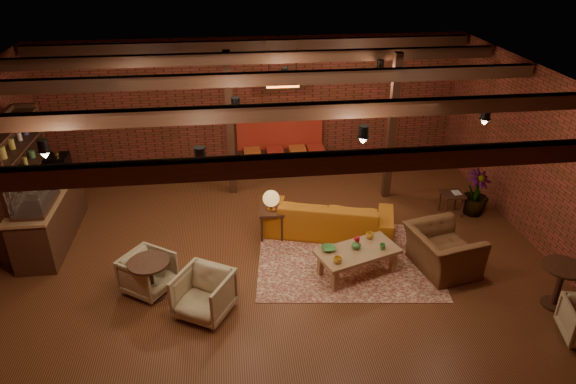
{
  "coord_description": "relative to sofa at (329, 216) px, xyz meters",
  "views": [
    {
      "loc": [
        -0.62,
        -7.92,
        5.43
      ],
      "look_at": [
        0.37,
        0.2,
        1.17
      ],
      "focal_mm": 32.0,
      "sensor_mm": 36.0,
      "label": 1
    }
  ],
  "objects": [
    {
      "name": "floor",
      "position": [
        -1.23,
        -0.62,
        -0.36
      ],
      "size": [
        10.0,
        10.0,
        0.0
      ],
      "primitive_type": "plane",
      "color": "#3A1E0E",
      "rests_on": "ground"
    },
    {
      "name": "ceiling",
      "position": [
        -1.23,
        -0.62,
        2.84
      ],
      "size": [
        10.0,
        8.0,
        0.02
      ],
      "primitive_type": "cube",
      "color": "black",
      "rests_on": "wall_back"
    },
    {
      "name": "wall_back",
      "position": [
        -1.23,
        3.38,
        1.24
      ],
      "size": [
        10.0,
        0.02,
        3.2
      ],
      "primitive_type": "cube",
      "color": "#602C1B",
      "rests_on": "ground"
    },
    {
      "name": "wall_front",
      "position": [
        -1.23,
        -4.62,
        1.24
      ],
      "size": [
        10.0,
        0.02,
        3.2
      ],
      "primitive_type": "cube",
      "color": "#602C1B",
      "rests_on": "ground"
    },
    {
      "name": "wall_right",
      "position": [
        3.77,
        -0.62,
        1.24
      ],
      "size": [
        0.02,
        8.0,
        3.2
      ],
      "primitive_type": "cube",
      "color": "#602C1B",
      "rests_on": "ground"
    },
    {
      "name": "ceiling_beams",
      "position": [
        -1.23,
        -0.62,
        2.72
      ],
      "size": [
        9.8,
        6.4,
        0.22
      ],
      "primitive_type": null,
      "color": "black",
      "rests_on": "ceiling"
    },
    {
      "name": "ceiling_pipe",
      "position": [
        -1.23,
        0.98,
        2.49
      ],
      "size": [
        9.6,
        0.12,
        0.12
      ],
      "primitive_type": "cylinder",
      "rotation": [
        0.0,
        1.57,
        0.0
      ],
      "color": "black",
      "rests_on": "ceiling"
    },
    {
      "name": "post_left",
      "position": [
        -1.83,
        1.98,
        1.24
      ],
      "size": [
        0.16,
        0.16,
        3.2
      ],
      "primitive_type": "cube",
      "color": "black",
      "rests_on": "ground"
    },
    {
      "name": "post_right",
      "position": [
        1.57,
        1.38,
        1.24
      ],
      "size": [
        0.16,
        0.16,
        3.2
      ],
      "primitive_type": "cube",
      "color": "black",
      "rests_on": "ground"
    },
    {
      "name": "service_counter",
      "position": [
        -5.33,
        0.38,
        0.44
      ],
      "size": [
        0.8,
        2.5,
        1.6
      ],
      "primitive_type": null,
      "color": "black",
      "rests_on": "ground"
    },
    {
      "name": "plant_counter",
      "position": [
        -5.23,
        0.58,
        0.86
      ],
      "size": [
        0.35,
        0.39,
        0.3
      ],
      "primitive_type": "imported",
      "color": "#337F33",
      "rests_on": "service_counter"
    },
    {
      "name": "shelving_hutch",
      "position": [
        -5.73,
        0.48,
        0.84
      ],
      "size": [
        0.52,
        2.0,
        2.4
      ],
      "primitive_type": null,
      "color": "black",
      "rests_on": "ground"
    },
    {
      "name": "banquette",
      "position": [
        -0.63,
        2.93,
        0.14
      ],
      "size": [
        2.1,
        0.7,
        1.0
      ],
      "primitive_type": null,
      "color": "#AA291C",
      "rests_on": "ground"
    },
    {
      "name": "service_sign",
      "position": [
        -0.63,
        2.48,
        1.99
      ],
      "size": [
        0.86,
        0.06,
        0.3
      ],
      "primitive_type": "cube",
      "color": "#ED5917",
      "rests_on": "ceiling"
    },
    {
      "name": "ceiling_spotlights",
      "position": [
        -1.23,
        -0.62,
        2.5
      ],
      "size": [
        6.4,
        4.4,
        0.28
      ],
      "primitive_type": null,
      "color": "black",
      "rests_on": "ceiling"
    },
    {
      "name": "rug",
      "position": [
        0.15,
        -0.98,
        -0.36
      ],
      "size": [
        3.48,
        2.82,
        0.01
      ],
      "primitive_type": "cube",
      "rotation": [
        0.0,
        0.0,
        -0.12
      ],
      "color": "maroon",
      "rests_on": "floor"
    },
    {
      "name": "sofa",
      "position": [
        0.0,
        0.0,
        0.0
      ],
      "size": [
        2.65,
        1.62,
        0.72
      ],
      "primitive_type": "imported",
      "rotation": [
        0.0,
        0.0,
        2.86
      ],
      "color": "#AC6117",
      "rests_on": "floor"
    },
    {
      "name": "coffee_table",
      "position": [
        0.21,
        -1.4,
        0.07
      ],
      "size": [
        1.56,
        1.12,
        0.73
      ],
      "rotation": [
        0.0,
        0.0,
        0.34
      ],
      "color": "olive",
      "rests_on": "floor"
    },
    {
      "name": "side_table_lamp",
      "position": [
        -1.14,
        -0.02,
        0.4
      ],
      "size": [
        0.5,
        0.5,
        1.0
      ],
      "rotation": [
        0.0,
        0.0,
        -0.06
      ],
      "color": "black",
      "rests_on": "floor"
    },
    {
      "name": "round_table_left",
      "position": [
        -3.25,
        -1.62,
        0.11
      ],
      "size": [
        0.66,
        0.66,
        0.69
      ],
      "color": "black",
      "rests_on": "floor"
    },
    {
      "name": "armchair_a",
      "position": [
        -3.31,
        -1.44,
        0.01
      ],
      "size": [
        0.96,
        0.98,
        0.74
      ],
      "primitive_type": "imported",
      "rotation": [
        0.0,
        0.0,
        0.96
      ],
      "color": "beige",
      "rests_on": "floor"
    },
    {
      "name": "armchair_b",
      "position": [
        -2.38,
        -2.13,
        0.04
      ],
      "size": [
        1.04,
        1.03,
        0.8
      ],
      "primitive_type": "imported",
      "rotation": [
        0.0,
        0.0,
        -0.53
      ],
      "color": "beige",
      "rests_on": "floor"
    },
    {
      "name": "armchair_right",
      "position": [
        1.73,
        -1.44,
        0.15
      ],
      "size": [
        0.98,
        1.3,
        1.02
      ],
      "primitive_type": "imported",
      "rotation": [
        0.0,
        0.0,
        1.77
      ],
      "color": "brown",
      "rests_on": "floor"
    },
    {
      "name": "side_table_book",
      "position": [
        2.68,
        0.4,
        0.09
      ],
      "size": [
        0.44,
        0.44,
        0.51
      ],
      "rotation": [
        0.0,
        0.0,
        -0.0
      ],
      "color": "black",
      "rests_on": "floor"
    },
    {
      "name": "round_table_right",
      "position": [
        3.17,
        -2.61,
        0.15
      ],
      "size": [
        0.65,
        0.65,
        0.76
      ],
      "color": "black",
      "rests_on": "floor"
    },
    {
      "name": "plant_tall",
      "position": [
        3.17,
        0.37,
        1.08
      ],
      "size": [
        2.07,
        2.07,
        2.89
      ],
      "primitive_type": "imported",
      "rotation": [
        0.0,
        0.0,
        0.34
      ],
      "color": "#4C7F4C",
      "rests_on": "floor"
    }
  ]
}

